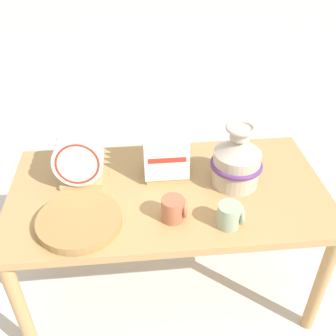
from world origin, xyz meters
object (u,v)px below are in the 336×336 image
at_px(dish_rack_round_plates, 80,163).
at_px(dish_rack_square_plates, 167,159).
at_px(mug_terracotta_glaze, 174,209).
at_px(wicker_charger_stack, 79,221).
at_px(ceramic_vase, 237,160).
at_px(mug_sage_glaze, 230,215).

bearing_deg(dish_rack_round_plates, dish_rack_square_plates, 2.14).
relative_size(dish_rack_square_plates, mug_terracotta_glaze, 2.22).
distance_m(dish_rack_square_plates, wicker_charger_stack, 0.47).
relative_size(dish_rack_round_plates, wicker_charger_stack, 0.72).
bearing_deg(dish_rack_square_plates, ceramic_vase, -17.81).
xyz_separation_m(wicker_charger_stack, mug_terracotta_glaze, (0.36, -0.00, 0.03)).
bearing_deg(dish_rack_round_plates, mug_terracotta_glaze, -36.64).
xyz_separation_m(ceramic_vase, mug_terracotta_glaze, (-0.29, -0.20, -0.07)).
bearing_deg(mug_sage_glaze, ceramic_vase, 72.37).
height_order(dish_rack_round_plates, dish_rack_square_plates, dish_rack_round_plates).
xyz_separation_m(mug_terracotta_glaze, mug_sage_glaze, (0.21, -0.06, 0.00)).
height_order(dish_rack_square_plates, mug_sage_glaze, dish_rack_square_plates).
height_order(ceramic_vase, dish_rack_square_plates, ceramic_vase).
bearing_deg(mug_terracotta_glaze, ceramic_vase, 34.68).
bearing_deg(ceramic_vase, wicker_charger_stack, -163.14).
height_order(dish_rack_square_plates, mug_terracotta_glaze, dish_rack_square_plates).
relative_size(dish_rack_round_plates, mug_terracotta_glaze, 2.41).
distance_m(ceramic_vase, dish_rack_square_plates, 0.31).
distance_m(dish_rack_round_plates, wicker_charger_stack, 0.29).
distance_m(ceramic_vase, wicker_charger_stack, 0.69).
bearing_deg(mug_sage_glaze, mug_terracotta_glaze, 164.76).
bearing_deg(wicker_charger_stack, ceramic_vase, 16.86).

